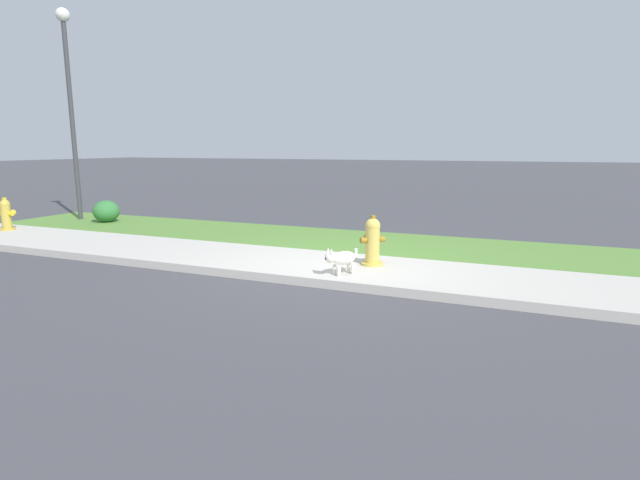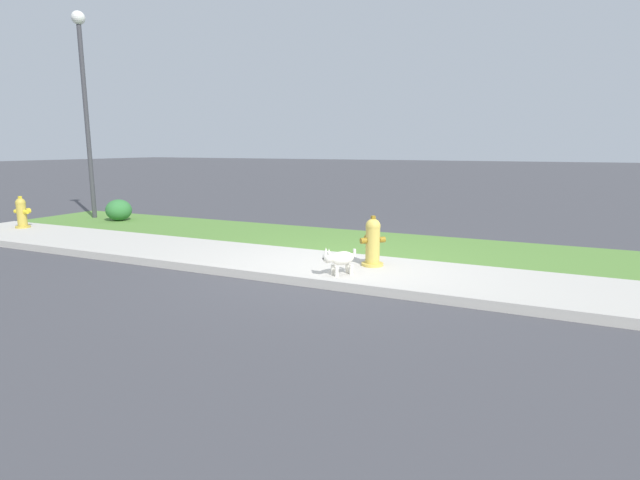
{
  "view_description": "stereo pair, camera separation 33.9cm",
  "coord_description": "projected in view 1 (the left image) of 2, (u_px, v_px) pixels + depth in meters",
  "views": [
    {
      "loc": [
        2.54,
        -6.89,
        1.8
      ],
      "look_at": [
        -0.29,
        -0.01,
        0.4
      ],
      "focal_mm": 28.0,
      "sensor_mm": 36.0,
      "label": 1
    },
    {
      "loc": [
        2.85,
        -6.76,
        1.8
      ],
      "look_at": [
        -0.29,
        -0.01,
        0.4
      ],
      "focal_mm": 28.0,
      "sensor_mm": 36.0,
      "label": 2
    }
  ],
  "objects": [
    {
      "name": "ground_plane",
      "position": [
        338.0,
        267.0,
        7.55
      ],
      "size": [
        120.0,
        120.0,
        0.0
      ],
      "primitive_type": "plane",
      "color": "#424247"
    },
    {
      "name": "sidewalk_pavement",
      "position": [
        338.0,
        267.0,
        7.54
      ],
      "size": [
        18.0,
        2.0,
        0.01
      ],
      "primitive_type": "cube",
      "color": "#BCB7AD",
      "rests_on": "ground"
    },
    {
      "name": "grass_verge",
      "position": [
        377.0,
        242.0,
        9.5
      ],
      "size": [
        18.0,
        2.3,
        0.01
      ],
      "primitive_type": "cube",
      "color": "#568438",
      "rests_on": "ground"
    },
    {
      "name": "street_curb",
      "position": [
        310.0,
        281.0,
        6.55
      ],
      "size": [
        18.0,
        0.16,
        0.12
      ],
      "primitive_type": "cube",
      "color": "#BCB7AD",
      "rests_on": "ground"
    },
    {
      "name": "fire_hydrant_at_driveway",
      "position": [
        6.0,
        215.0,
        10.81
      ],
      "size": [
        0.39,
        0.36,
        0.72
      ],
      "rotation": [
        0.0,
        0.0,
        0.08
      ],
      "color": "gold",
      "rests_on": "ground"
    },
    {
      "name": "fire_hydrant_across_street",
      "position": [
        372.0,
        242.0,
        7.59
      ],
      "size": [
        0.36,
        0.36,
        0.78
      ],
      "rotation": [
        0.0,
        0.0,
        0.76
      ],
      "color": "gold",
      "rests_on": "ground"
    },
    {
      "name": "small_white_dog",
      "position": [
        341.0,
        259.0,
        7.02
      ],
      "size": [
        0.4,
        0.47,
        0.42
      ],
      "rotation": [
        0.0,
        0.0,
        4.09
      ],
      "color": "silver",
      "rests_on": "ground"
    },
    {
      "name": "street_lamp",
      "position": [
        69.0,
        84.0,
        11.95
      ],
      "size": [
        0.32,
        0.32,
        4.99
      ],
      "color": "#3D3D42",
      "rests_on": "ground"
    },
    {
      "name": "shrub_bush_far_verge",
      "position": [
        106.0,
        211.0,
        12.03
      ],
      "size": [
        0.62,
        0.62,
        0.52
      ],
      "color": "#337538",
      "rests_on": "ground"
    }
  ]
}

